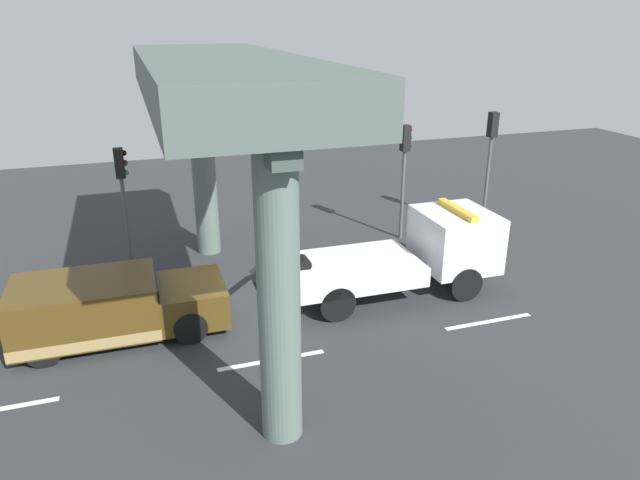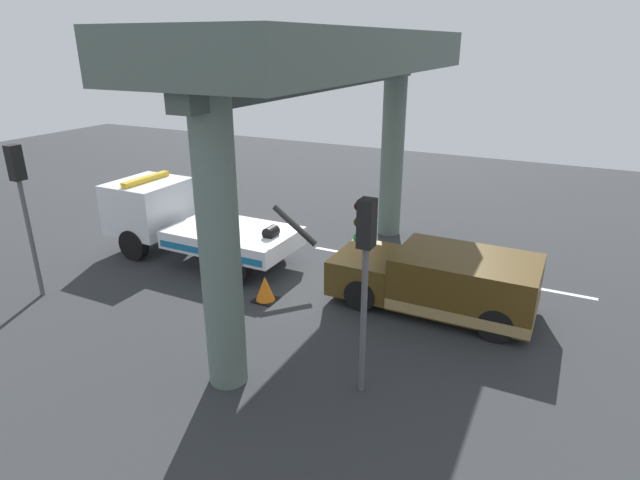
{
  "view_description": "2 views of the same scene",
  "coord_description": "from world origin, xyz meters",
  "px_view_note": "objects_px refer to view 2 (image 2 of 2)",
  "views": [
    {
      "loc": [
        -2.64,
        -14.08,
        7.7
      ],
      "look_at": [
        2.14,
        0.36,
        1.8
      ],
      "focal_mm": 32.62,
      "sensor_mm": 36.0,
      "label": 1
    },
    {
      "loc": [
        -6.16,
        12.34,
        6.58
      ],
      "look_at": [
        0.05,
        -0.22,
        1.25
      ],
      "focal_mm": 29.44,
      "sensor_mm": 36.0,
      "label": 2
    }
  ],
  "objects_px": {
    "traffic_cone_orange": "(265,289)",
    "tow_truck_white": "(183,220)",
    "traffic_light_near": "(365,256)",
    "traffic_light_far": "(20,188)",
    "towed_van_green": "(442,282)"
  },
  "relations": [
    {
      "from": "tow_truck_white",
      "to": "traffic_cone_orange",
      "type": "xyz_separation_m",
      "value": [
        -4.07,
        1.63,
        -0.86
      ]
    },
    {
      "from": "traffic_light_near",
      "to": "traffic_cone_orange",
      "type": "xyz_separation_m",
      "value": [
        3.77,
        -2.45,
        -2.58
      ]
    },
    {
      "from": "tow_truck_white",
      "to": "traffic_cone_orange",
      "type": "bearing_deg",
      "value": 158.22
    },
    {
      "from": "traffic_light_far",
      "to": "traffic_cone_orange",
      "type": "bearing_deg",
      "value": -156.87
    },
    {
      "from": "towed_van_green",
      "to": "traffic_cone_orange",
      "type": "xyz_separation_m",
      "value": [
        4.36,
        1.62,
        -0.44
      ]
    },
    {
      "from": "tow_truck_white",
      "to": "traffic_cone_orange",
      "type": "relative_size",
      "value": 10.22
    },
    {
      "from": "tow_truck_white",
      "to": "towed_van_green",
      "type": "xyz_separation_m",
      "value": [
        -8.43,
        0.0,
        -0.42
      ]
    },
    {
      "from": "traffic_light_near",
      "to": "traffic_light_far",
      "type": "relative_size",
      "value": 0.96
    },
    {
      "from": "towed_van_green",
      "to": "traffic_light_near",
      "type": "distance_m",
      "value": 4.64
    },
    {
      "from": "traffic_cone_orange",
      "to": "tow_truck_white",
      "type": "bearing_deg",
      "value": -21.78
    },
    {
      "from": "tow_truck_white",
      "to": "traffic_light_near",
      "type": "xyz_separation_m",
      "value": [
        -7.84,
        4.08,
        1.72
      ]
    },
    {
      "from": "traffic_light_near",
      "to": "traffic_cone_orange",
      "type": "bearing_deg",
      "value": -33.02
    },
    {
      "from": "tow_truck_white",
      "to": "towed_van_green",
      "type": "bearing_deg",
      "value": 179.97
    },
    {
      "from": "tow_truck_white",
      "to": "traffic_light_far",
      "type": "bearing_deg",
      "value": 67.83
    },
    {
      "from": "tow_truck_white",
      "to": "towed_van_green",
      "type": "height_order",
      "value": "tow_truck_white"
    }
  ]
}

